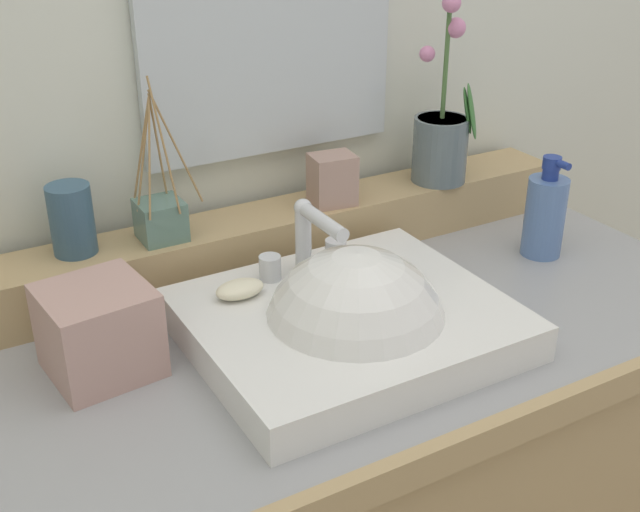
% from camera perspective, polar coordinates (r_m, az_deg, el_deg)
% --- Properties ---
extents(back_ledge, '(1.24, 0.11, 0.09)m').
position_cam_1_polar(back_ledge, '(1.29, -5.88, 0.77)').
color(back_ledge, tan).
rests_on(back_ledge, vanity_cabinet).
extents(sink_basin, '(0.42, 0.36, 0.28)m').
position_cam_1_polar(sink_basin, '(1.10, 2.31, -5.41)').
color(sink_basin, white).
rests_on(sink_basin, vanity_cabinet).
extents(soap_bar, '(0.07, 0.04, 0.02)m').
position_cam_1_polar(soap_bar, '(1.11, -5.73, -2.36)').
color(soap_bar, beige).
rests_on(soap_bar, sink_basin).
extents(potted_plant, '(0.10, 0.10, 0.32)m').
position_cam_1_polar(potted_plant, '(1.41, 8.64, 8.31)').
color(potted_plant, slate).
rests_on(potted_plant, back_ledge).
extents(tumbler_cup, '(0.06, 0.06, 0.10)m').
position_cam_1_polar(tumbler_cup, '(1.19, -17.25, 2.49)').
color(tumbler_cup, '#35556B').
rests_on(tumbler_cup, back_ledge).
extents(reed_diffuser, '(0.10, 0.07, 0.25)m').
position_cam_1_polar(reed_diffuser, '(1.21, -11.28, 2.71)').
color(reed_diffuser, slate).
rests_on(reed_diffuser, back_ledge).
extents(trinket_box, '(0.08, 0.06, 0.08)m').
position_cam_1_polar(trinket_box, '(1.31, 0.89, 5.46)').
color(trinket_box, '#A28072').
rests_on(trinket_box, back_ledge).
extents(lotion_bottle, '(0.07, 0.07, 0.17)m').
position_cam_1_polar(lotion_bottle, '(1.38, 15.71, 2.87)').
color(lotion_bottle, '#5373A9').
rests_on(lotion_bottle, vanity_cabinet).
extents(tissue_box, '(0.14, 0.14, 0.12)m').
position_cam_1_polar(tissue_box, '(1.06, -15.46, -5.15)').
color(tissue_box, tan).
rests_on(tissue_box, vanity_cabinet).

